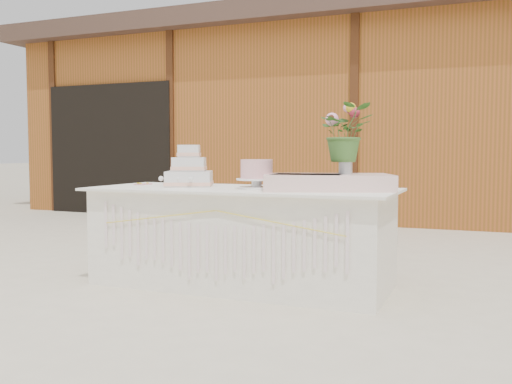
{
  "coord_description": "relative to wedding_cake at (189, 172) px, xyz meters",
  "views": [
    {
      "loc": [
        1.79,
        -4.08,
        1.05
      ],
      "look_at": [
        0.0,
        0.3,
        0.72
      ],
      "focal_mm": 40.0,
      "sensor_mm": 36.0,
      "label": 1
    }
  ],
  "objects": [
    {
      "name": "ground",
      "position": [
        0.5,
        -0.07,
        -0.89
      ],
      "size": [
        80.0,
        80.0,
        0.0
      ],
      "primitive_type": "plane",
      "color": "beige",
      "rests_on": "ground"
    },
    {
      "name": "barn",
      "position": [
        0.49,
        5.93,
        0.79
      ],
      "size": [
        12.6,
        4.6,
        3.3
      ],
      "color": "#974B1F",
      "rests_on": "ground"
    },
    {
      "name": "cake_table",
      "position": [
        0.5,
        -0.07,
        -0.5
      ],
      "size": [
        2.4,
        1.0,
        0.77
      ],
      "color": "white",
      "rests_on": "ground"
    },
    {
      "name": "wedding_cake",
      "position": [
        0.0,
        0.0,
        0.0
      ],
      "size": [
        0.49,
        0.49,
        0.34
      ],
      "rotation": [
        0.0,
        0.0,
        0.4
      ],
      "color": "silver",
      "rests_on": "cake_table"
    },
    {
      "name": "pink_cake_stand",
      "position": [
        0.64,
        -0.1,
        0.01
      ],
      "size": [
        0.31,
        0.31,
        0.23
      ],
      "color": "white",
      "rests_on": "cake_table"
    },
    {
      "name": "satin_runner",
      "position": [
        1.18,
        -0.04,
        -0.06
      ],
      "size": [
        1.06,
        0.83,
        0.12
      ],
      "primitive_type": "cube",
      "rotation": [
        0.0,
        0.0,
        0.35
      ],
      "color": "beige",
      "rests_on": "cake_table"
    },
    {
      "name": "flower_vase",
      "position": [
        1.3,
        0.03,
        0.07
      ],
      "size": [
        0.1,
        0.1,
        0.14
      ],
      "primitive_type": "cylinder",
      "color": "silver",
      "rests_on": "satin_runner"
    },
    {
      "name": "bouquet",
      "position": [
        1.3,
        0.03,
        0.36
      ],
      "size": [
        0.48,
        0.45,
        0.43
      ],
      "primitive_type": "imported",
      "rotation": [
        0.0,
        0.0,
        0.35
      ],
      "color": "#3C692A",
      "rests_on": "flower_vase"
    },
    {
      "name": "loose_flowers",
      "position": [
        -0.46,
        0.04,
        -0.11
      ],
      "size": [
        0.24,
        0.41,
        0.02
      ],
      "primitive_type": null,
      "rotation": [
        0.0,
        0.0,
        0.23
      ],
      "color": "pink",
      "rests_on": "cake_table"
    }
  ]
}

